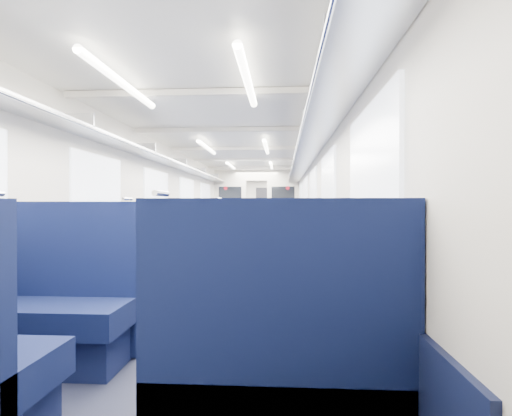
% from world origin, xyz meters
% --- Properties ---
extents(floor, '(2.80, 18.00, 0.01)m').
position_xyz_m(floor, '(0.00, 0.00, 0.00)').
color(floor, black).
rests_on(floor, ground).
extents(ceiling, '(2.80, 18.00, 0.01)m').
position_xyz_m(ceiling, '(0.00, 0.00, 2.35)').
color(ceiling, white).
rests_on(ceiling, wall_left).
extents(wall_left, '(0.02, 18.00, 2.35)m').
position_xyz_m(wall_left, '(-1.40, 0.00, 1.18)').
color(wall_left, silver).
rests_on(wall_left, floor).
extents(dado_left, '(0.03, 17.90, 0.70)m').
position_xyz_m(dado_left, '(-1.39, 0.00, 0.35)').
color(dado_left, black).
rests_on(dado_left, floor).
extents(wall_right, '(0.02, 18.00, 2.35)m').
position_xyz_m(wall_right, '(1.40, 0.00, 1.18)').
color(wall_right, silver).
rests_on(wall_right, floor).
extents(dado_right, '(0.03, 17.90, 0.70)m').
position_xyz_m(dado_right, '(1.39, 0.00, 0.35)').
color(dado_right, black).
rests_on(dado_right, floor).
extents(wall_far, '(2.80, 0.02, 2.35)m').
position_xyz_m(wall_far, '(0.00, 9.00, 1.18)').
color(wall_far, silver).
rests_on(wall_far, floor).
extents(luggage_rack_left, '(0.36, 17.40, 0.18)m').
position_xyz_m(luggage_rack_left, '(-1.21, 0.00, 1.97)').
color(luggage_rack_left, '#B2B5BA').
rests_on(luggage_rack_left, wall_left).
extents(luggage_rack_right, '(0.36, 17.40, 0.18)m').
position_xyz_m(luggage_rack_right, '(1.21, 0.00, 1.97)').
color(luggage_rack_right, '#B2B5BA').
rests_on(luggage_rack_right, wall_right).
extents(windows, '(2.78, 15.60, 0.75)m').
position_xyz_m(windows, '(0.00, -0.46, 1.42)').
color(windows, white).
rests_on(windows, wall_left).
extents(ceiling_fittings, '(2.70, 16.06, 0.11)m').
position_xyz_m(ceiling_fittings, '(0.00, -0.26, 2.29)').
color(ceiling_fittings, silver).
rests_on(ceiling_fittings, ceiling).
extents(end_door, '(0.75, 0.06, 2.00)m').
position_xyz_m(end_door, '(0.00, 8.94, 1.00)').
color(end_door, black).
rests_on(end_door, floor).
extents(bulkhead, '(2.80, 0.10, 2.35)m').
position_xyz_m(bulkhead, '(-0.00, 3.43, 1.23)').
color(bulkhead, silver).
rests_on(bulkhead, floor).
extents(seat_1, '(1.12, 0.62, 1.25)m').
position_xyz_m(seat_1, '(0.83, -8.21, 0.39)').
color(seat_1, '#0C153B').
rests_on(seat_1, floor).
extents(seat_2, '(1.12, 0.62, 1.25)m').
position_xyz_m(seat_2, '(-0.83, -7.06, 0.39)').
color(seat_2, '#0C153B').
rests_on(seat_2, floor).
extents(seat_3, '(1.12, 0.62, 1.25)m').
position_xyz_m(seat_3, '(0.83, -7.00, 0.39)').
color(seat_3, '#0C153B').
rests_on(seat_3, floor).
extents(seat_4, '(1.12, 0.62, 1.25)m').
position_xyz_m(seat_4, '(-0.83, -5.98, 0.39)').
color(seat_4, '#0C153B').
rests_on(seat_4, floor).
extents(seat_5, '(1.12, 0.62, 1.25)m').
position_xyz_m(seat_5, '(0.83, -6.08, 0.39)').
color(seat_5, '#0C153B').
rests_on(seat_5, floor).
extents(seat_6, '(1.12, 0.62, 1.25)m').
position_xyz_m(seat_6, '(-0.83, -4.76, 0.39)').
color(seat_6, '#0C153B').
rests_on(seat_6, floor).
extents(seat_7, '(1.12, 0.62, 1.25)m').
position_xyz_m(seat_7, '(0.83, -4.90, 0.39)').
color(seat_7, '#0C153B').
rests_on(seat_7, floor).
extents(seat_8, '(1.12, 0.62, 1.25)m').
position_xyz_m(seat_8, '(-0.83, -3.68, 0.39)').
color(seat_8, '#0C153B').
rests_on(seat_8, floor).
extents(seat_9, '(1.12, 0.62, 1.25)m').
position_xyz_m(seat_9, '(0.83, -3.59, 0.39)').
color(seat_9, '#0C153B').
rests_on(seat_9, floor).
extents(seat_10, '(1.12, 0.62, 1.25)m').
position_xyz_m(seat_10, '(-0.83, -2.61, 0.39)').
color(seat_10, '#0C153B').
rests_on(seat_10, floor).
extents(seat_11, '(1.12, 0.62, 1.25)m').
position_xyz_m(seat_11, '(0.83, -2.61, 0.39)').
color(seat_11, '#0C153B').
rests_on(seat_11, floor).
extents(seat_12, '(1.12, 0.62, 1.25)m').
position_xyz_m(seat_12, '(-0.83, -1.27, 0.39)').
color(seat_12, '#0C153B').
rests_on(seat_12, floor).
extents(seat_13, '(1.12, 0.62, 1.25)m').
position_xyz_m(seat_13, '(0.83, -1.49, 0.39)').
color(seat_13, '#0C153B').
rests_on(seat_13, floor).
extents(seat_14, '(1.12, 0.62, 1.25)m').
position_xyz_m(seat_14, '(-0.83, -0.12, 0.39)').
color(seat_14, '#0C153B').
rests_on(seat_14, floor).
extents(seat_15, '(1.12, 0.62, 1.25)m').
position_xyz_m(seat_15, '(0.83, -0.14, 0.39)').
color(seat_15, '#0C153B').
rests_on(seat_15, floor).
extents(seat_16, '(1.12, 0.62, 1.25)m').
position_xyz_m(seat_16, '(-0.83, 0.91, 0.39)').
color(seat_16, '#0C153B').
rests_on(seat_16, floor).
extents(seat_17, '(1.12, 0.62, 1.25)m').
position_xyz_m(seat_17, '(0.83, 0.87, 0.39)').
color(seat_17, '#0C153B').
rests_on(seat_17, floor).
extents(seat_18, '(1.12, 0.62, 1.25)m').
position_xyz_m(seat_18, '(-0.83, 2.05, 0.39)').
color(seat_18, '#0C153B').
rests_on(seat_18, floor).
extents(seat_19, '(1.12, 0.62, 1.25)m').
position_xyz_m(seat_19, '(0.83, 2.05, 0.39)').
color(seat_19, '#0C153B').
rests_on(seat_19, floor).
extents(seat_20, '(1.12, 0.62, 1.25)m').
position_xyz_m(seat_20, '(-0.83, 4.04, 0.39)').
color(seat_20, '#0C153B').
rests_on(seat_20, floor).
extents(seat_21, '(1.12, 0.62, 1.25)m').
position_xyz_m(seat_21, '(0.83, 4.07, 0.39)').
color(seat_21, '#0C153B').
rests_on(seat_21, floor).
extents(seat_22, '(1.12, 0.62, 1.25)m').
position_xyz_m(seat_22, '(-0.83, 5.28, 0.39)').
color(seat_22, '#0C153B').
rests_on(seat_22, floor).
extents(seat_23, '(1.12, 0.62, 1.25)m').
position_xyz_m(seat_23, '(0.83, 5.40, 0.39)').
color(seat_23, '#0C153B').
rests_on(seat_23, floor).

